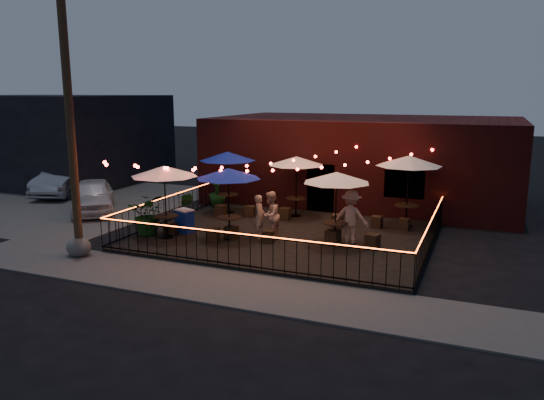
% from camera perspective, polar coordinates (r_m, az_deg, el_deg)
% --- Properties ---
extents(ground, '(110.00, 110.00, 0.00)m').
position_cam_1_polar(ground, '(17.51, -0.67, -5.77)').
color(ground, black).
rests_on(ground, ground).
extents(patio, '(10.00, 8.00, 0.15)m').
position_cam_1_polar(patio, '(19.27, 1.65, -3.91)').
color(patio, black).
rests_on(patio, ground).
extents(sidewalk, '(18.00, 2.50, 0.05)m').
position_cam_1_polar(sidewalk, '(14.73, -5.67, -9.14)').
color(sidewalk, '#474441').
rests_on(sidewalk, ground).
extents(parking_lot, '(11.00, 12.00, 0.02)m').
position_cam_1_polar(parking_lot, '(27.31, -21.00, -0.19)').
color(parking_lot, '#474441').
rests_on(parking_lot, ground).
extents(brick_building, '(14.00, 8.00, 4.00)m').
position_cam_1_polar(brick_building, '(26.17, 9.96, 4.34)').
color(brick_building, '#390F0F').
rests_on(brick_building, ground).
extents(background_building, '(12.00, 9.00, 5.00)m').
position_cam_1_polar(background_building, '(34.69, -22.95, 6.19)').
color(background_building, black).
rests_on(background_building, ground).
extents(utility_pole, '(0.26, 0.26, 8.00)m').
position_cam_1_polar(utility_pole, '(17.52, -20.83, 6.84)').
color(utility_pole, '#392817').
rests_on(utility_pole, ground).
extents(fence_front, '(10.00, 0.04, 1.04)m').
position_cam_1_polar(fence_front, '(15.57, -3.56, -5.46)').
color(fence_front, black).
rests_on(fence_front, patio).
extents(fence_left, '(0.04, 8.00, 1.04)m').
position_cam_1_polar(fence_left, '(21.35, -11.00, -0.95)').
color(fence_left, black).
rests_on(fence_left, patio).
extents(fence_right, '(0.04, 8.00, 1.04)m').
position_cam_1_polar(fence_right, '(18.04, 16.73, -3.56)').
color(fence_right, black).
rests_on(fence_right, patio).
extents(festoon_lights, '(10.02, 8.72, 1.32)m').
position_cam_1_polar(festoon_lights, '(18.87, -1.50, 3.35)').
color(festoon_lights, red).
rests_on(festoon_lights, ground).
extents(cafe_table_0, '(3.08, 3.08, 2.56)m').
position_cam_1_polar(cafe_table_0, '(18.71, -11.52, 2.96)').
color(cafe_table_0, black).
rests_on(cafe_table_0, patio).
extents(cafe_table_1, '(3.00, 3.00, 2.61)m').
position_cam_1_polar(cafe_table_1, '(22.29, -4.82, 4.63)').
color(cafe_table_1, black).
rests_on(cafe_table_1, patio).
extents(cafe_table_2, '(2.70, 2.70, 2.50)m').
position_cam_1_polar(cafe_table_2, '(18.24, -4.71, 2.76)').
color(cafe_table_2, black).
rests_on(cafe_table_2, patio).
extents(cafe_table_3, '(2.64, 2.64, 2.49)m').
position_cam_1_polar(cafe_table_3, '(21.61, 2.64, 4.14)').
color(cafe_table_3, black).
rests_on(cafe_table_3, patio).
extents(cafe_table_4, '(2.56, 2.56, 2.48)m').
position_cam_1_polar(cafe_table_4, '(17.57, 6.96, 2.32)').
color(cafe_table_4, black).
rests_on(cafe_table_4, patio).
extents(cafe_table_5, '(3.05, 3.05, 2.73)m').
position_cam_1_polar(cafe_table_5, '(20.53, 14.52, 4.00)').
color(cafe_table_5, black).
rests_on(cafe_table_5, patio).
extents(bistro_chair_0, '(0.48, 0.48, 0.43)m').
position_cam_1_polar(bistro_chair_0, '(19.50, -10.91, -3.05)').
color(bistro_chair_0, black).
rests_on(bistro_chair_0, patio).
extents(bistro_chair_1, '(0.52, 0.52, 0.49)m').
position_cam_1_polar(bistro_chair_1, '(18.29, -6.35, -3.79)').
color(bistro_chair_1, black).
rests_on(bistro_chair_1, patio).
extents(bistro_chair_2, '(0.42, 0.42, 0.45)m').
position_cam_1_polar(bistro_chair_2, '(22.13, -5.53, -1.11)').
color(bistro_chair_2, black).
rests_on(bistro_chair_2, patio).
extents(bistro_chair_3, '(0.46, 0.46, 0.45)m').
position_cam_1_polar(bistro_chair_3, '(21.87, -2.38, -1.22)').
color(bistro_chair_3, black).
rests_on(bistro_chair_3, patio).
extents(bistro_chair_4, '(0.44, 0.44, 0.45)m').
position_cam_1_polar(bistro_chair_4, '(18.63, -4.40, -3.52)').
color(bistro_chair_4, black).
rests_on(bistro_chair_4, patio).
extents(bistro_chair_5, '(0.42, 0.42, 0.43)m').
position_cam_1_polar(bistro_chair_5, '(18.15, -0.38, -3.93)').
color(bistro_chair_5, black).
rests_on(bistro_chair_5, patio).
extents(bistro_chair_6, '(0.44, 0.44, 0.48)m').
position_cam_1_polar(bistro_chair_6, '(21.32, 1.38, -1.51)').
color(bistro_chair_6, black).
rests_on(bistro_chair_6, patio).
extents(bistro_chair_7, '(0.45, 0.45, 0.49)m').
position_cam_1_polar(bistro_chair_7, '(20.34, 7.05, -2.23)').
color(bistro_chair_7, black).
rests_on(bistro_chair_7, patio).
extents(bistro_chair_8, '(0.51, 0.51, 0.51)m').
position_cam_1_polar(bistro_chair_8, '(18.03, 6.56, -3.99)').
color(bistro_chair_8, black).
rests_on(bistro_chair_8, patio).
extents(bistro_chair_9, '(0.49, 0.49, 0.48)m').
position_cam_1_polar(bistro_chair_9, '(17.78, 10.76, -4.38)').
color(bistro_chair_9, black).
rests_on(bistro_chair_9, patio).
extents(bistro_chair_10, '(0.42, 0.42, 0.45)m').
position_cam_1_polar(bistro_chair_10, '(20.49, 11.22, -2.32)').
color(bistro_chair_10, black).
rests_on(bistro_chair_10, patio).
extents(bistro_chair_11, '(0.39, 0.39, 0.43)m').
position_cam_1_polar(bistro_chair_11, '(20.38, 14.02, -2.55)').
color(bistro_chair_11, black).
rests_on(bistro_chair_11, patio).
extents(patron_a, '(0.51, 0.64, 1.54)m').
position_cam_1_polar(patron_a, '(18.62, -1.34, -1.78)').
color(patron_a, tan).
rests_on(patron_a, patio).
extents(patron_b, '(0.66, 0.84, 1.69)m').
position_cam_1_polar(patron_b, '(18.46, -0.17, -1.65)').
color(patron_b, tan).
rests_on(patron_b, patio).
extents(patron_c, '(1.19, 0.69, 1.83)m').
position_cam_1_polar(patron_c, '(18.12, 8.50, -1.81)').
color(patron_c, beige).
rests_on(patron_c, patio).
extents(potted_shrub_a, '(1.74, 1.64, 1.52)m').
position_cam_1_polar(potted_shrub_a, '(19.54, -13.09, -1.46)').
color(potted_shrub_a, '#193A0E').
rests_on(potted_shrub_a, patio).
extents(potted_shrub_b, '(0.82, 0.76, 1.20)m').
position_cam_1_polar(potted_shrub_b, '(21.05, -9.35, -0.83)').
color(potted_shrub_b, '#1C3D14').
rests_on(potted_shrub_b, patio).
extents(potted_shrub_c, '(1.01, 1.01, 1.38)m').
position_cam_1_polar(potted_shrub_c, '(23.88, -5.89, 0.96)').
color(potted_shrub_c, '#0F340A').
rests_on(potted_shrub_c, patio).
extents(cooler, '(0.77, 0.66, 0.85)m').
position_cam_1_polar(cooler, '(19.68, -9.38, -2.20)').
color(cooler, '#132FA4').
rests_on(cooler, patio).
extents(boulder, '(1.07, 1.00, 0.67)m').
position_cam_1_polar(boulder, '(18.13, -20.08, -4.77)').
color(boulder, '#4D4C47').
rests_on(boulder, ground).
extents(car_white, '(3.98, 4.41, 1.45)m').
position_cam_1_polar(car_white, '(24.55, -18.70, 0.42)').
color(car_white, white).
rests_on(car_white, ground).
extents(car_silver, '(3.29, 5.31, 1.65)m').
position_cam_1_polar(car_silver, '(29.33, -21.25, 2.18)').
color(car_silver, '#9FA0A8').
rests_on(car_silver, ground).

